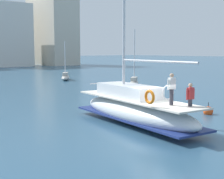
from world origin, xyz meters
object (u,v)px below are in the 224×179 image
at_px(main_sailboat, 135,108).
at_px(moored_sloop_far, 66,77).
at_px(moored_cutter_right, 134,82).
at_px(mooring_buoy, 208,111).

height_order(main_sailboat, moored_sloop_far, main_sailboat).
height_order(moored_cutter_right, mooring_buoy, moored_cutter_right).
distance_m(moored_cutter_right, mooring_buoy, 17.56).
bearing_deg(main_sailboat, mooring_buoy, -12.24).
bearing_deg(moored_sloop_far, main_sailboat, -116.53).
bearing_deg(moored_cutter_right, main_sailboat, -135.65).
bearing_deg(main_sailboat, moored_cutter_right, 44.35).
bearing_deg(mooring_buoy, moored_cutter_right, 60.24).
distance_m(moored_sloop_far, mooring_buoy, 28.34).
bearing_deg(moored_sloop_far, mooring_buoy, -105.17).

